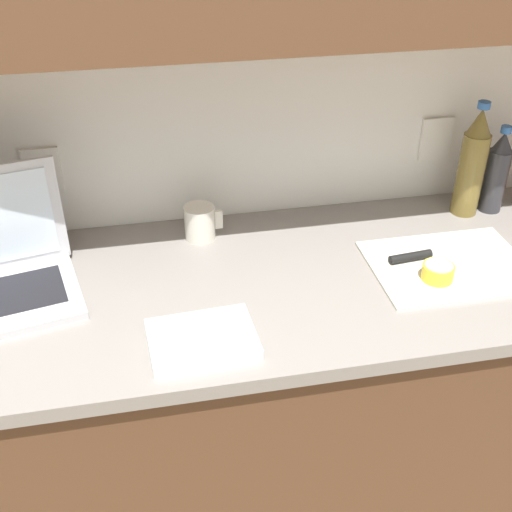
# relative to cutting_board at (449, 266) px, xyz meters

# --- Properties ---
(counter_unit) EXTENTS (2.51, 0.65, 0.90)m
(counter_unit) POSITION_rel_cutting_board_xyz_m (-0.65, 0.04, -0.44)
(counter_unit) COLOR brown
(counter_unit) RESTS_ON ground_plane
(cutting_board) EXTENTS (0.38, 0.29, 0.01)m
(cutting_board) POSITION_rel_cutting_board_xyz_m (0.00, 0.00, 0.00)
(cutting_board) COLOR silver
(cutting_board) RESTS_ON counter_unit
(knife) EXTENTS (0.27, 0.06, 0.02)m
(knife) POSITION_rel_cutting_board_xyz_m (-0.05, 0.04, 0.01)
(knife) COLOR silver
(knife) RESTS_ON cutting_board
(lemon_half_cut) EXTENTS (0.07, 0.07, 0.04)m
(lemon_half_cut) POSITION_rel_cutting_board_xyz_m (-0.06, -0.05, 0.02)
(lemon_half_cut) COLOR yellow
(lemon_half_cut) RESTS_ON cutting_board
(bottle_green_soda) EXTENTS (0.07, 0.07, 0.32)m
(bottle_green_soda) POSITION_rel_cutting_board_xyz_m (0.16, 0.25, 0.14)
(bottle_green_soda) COLOR olive
(bottle_green_soda) RESTS_ON counter_unit
(bottle_oil_tall) EXTENTS (0.06, 0.06, 0.25)m
(bottle_oil_tall) POSITION_rel_cutting_board_xyz_m (0.24, 0.25, 0.11)
(bottle_oil_tall) COLOR #333338
(bottle_oil_tall) RESTS_ON counter_unit
(measuring_cup) EXTENTS (0.10, 0.08, 0.09)m
(measuring_cup) POSITION_rel_cutting_board_xyz_m (-0.58, 0.26, 0.04)
(measuring_cup) COLOR silver
(measuring_cup) RESTS_ON counter_unit
(dish_towel) EXTENTS (0.23, 0.17, 0.02)m
(dish_towel) POSITION_rel_cutting_board_xyz_m (-0.63, -0.16, 0.01)
(dish_towel) COLOR white
(dish_towel) RESTS_ON counter_unit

